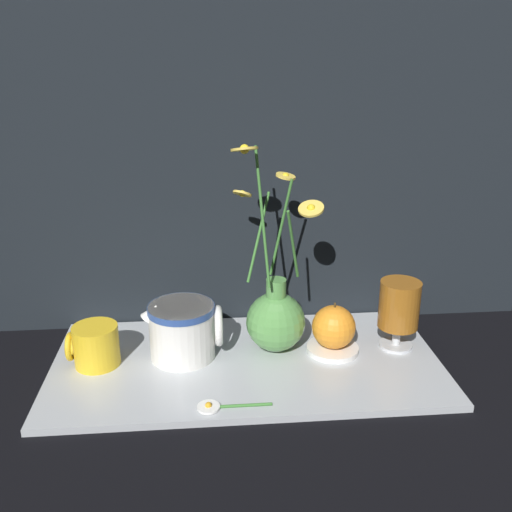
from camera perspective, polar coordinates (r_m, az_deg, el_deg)
name	(u,v)px	position (r m, az deg, el deg)	size (l,w,h in m)	color
ground_plane	(247,366)	(1.05, -0.94, -10.91)	(6.00, 6.00, 0.00)	black
shelf	(247,363)	(1.05, -0.95, -10.63)	(0.69, 0.35, 0.01)	#B2B7BC
backdrop_wall	(237,43)	(1.09, -1.89, 20.48)	(1.19, 0.02, 1.10)	black
vase_with_flowers	(276,316)	(1.05, 1.97, -6.03)	(0.17, 0.12, 0.38)	#59994C
yellow_mug	(95,345)	(1.05, -15.81, -8.60)	(0.09, 0.08, 0.07)	yellow
ceramic_pitcher	(183,328)	(1.04, -7.29, -7.18)	(0.14, 0.12, 0.11)	white
tea_glass	(399,307)	(1.08, 14.12, -4.94)	(0.07, 0.07, 0.13)	silver
saucer_plate	(333,349)	(1.08, 7.66, -9.18)	(0.10, 0.10, 0.01)	white
orange_fruit	(334,327)	(1.06, 7.78, -7.04)	(0.08, 0.08, 0.09)	orange
loose_daisy	(217,406)	(0.92, -3.87, -14.77)	(0.12, 0.04, 0.01)	#3D7A33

